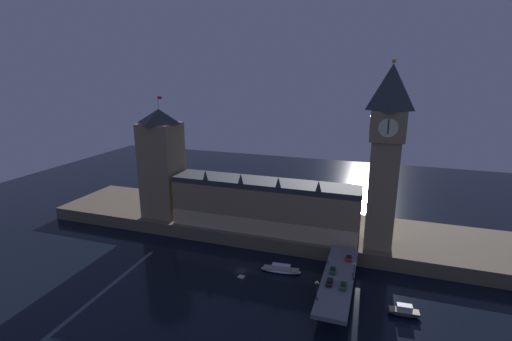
% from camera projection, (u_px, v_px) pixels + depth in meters
% --- Properties ---
extents(ground_plane, '(400.00, 400.00, 0.00)m').
position_uv_depth(ground_plane, '(241.00, 271.00, 143.10)').
color(ground_plane, black).
extents(embankment, '(220.00, 42.00, 5.98)m').
position_uv_depth(embankment, '(270.00, 225.00, 178.01)').
color(embankment, brown).
rests_on(embankment, ground_plane).
extents(parliament_hall, '(83.13, 16.53, 26.64)m').
position_uv_depth(parliament_hall, '(264.00, 205.00, 164.85)').
color(parliament_hall, '#8E7A56').
rests_on(parliament_hall, embankment).
extents(clock_tower, '(13.05, 13.16, 73.05)m').
position_uv_depth(clock_tower, '(386.00, 153.00, 140.86)').
color(clock_tower, '#8E7A56').
rests_on(clock_tower, embankment).
extents(victoria_tower, '(16.99, 16.99, 57.81)m').
position_uv_depth(victoria_tower, '(162.00, 163.00, 178.29)').
color(victoria_tower, '#8E7A56').
rests_on(victoria_tower, embankment).
extents(bridge, '(10.25, 46.00, 7.42)m').
position_uv_depth(bridge, '(338.00, 283.00, 125.66)').
color(bridge, slate).
rests_on(bridge, ground_plane).
extents(car_northbound_lead, '(1.93, 4.16, 1.58)m').
position_uv_depth(car_northbound_lead, '(333.00, 270.00, 127.75)').
color(car_northbound_lead, '#235633').
rests_on(car_northbound_lead, bridge).
extents(car_northbound_trail, '(1.98, 4.75, 1.46)m').
position_uv_depth(car_northbound_trail, '(329.00, 282.00, 120.67)').
color(car_northbound_trail, black).
rests_on(car_northbound_trail, bridge).
extents(car_southbound_lead, '(2.07, 4.42, 1.50)m').
position_uv_depth(car_southbound_lead, '(343.00, 286.00, 118.57)').
color(car_southbound_lead, '#235633').
rests_on(car_southbound_lead, bridge).
extents(car_southbound_trail, '(2.11, 3.90, 1.57)m').
position_uv_depth(car_southbound_trail, '(349.00, 258.00, 136.15)').
color(car_southbound_trail, red).
rests_on(car_southbound_trail, bridge).
extents(pedestrian_near_rail, '(0.38, 0.38, 1.81)m').
position_uv_depth(pedestrian_near_rail, '(317.00, 298.00, 111.88)').
color(pedestrian_near_rail, black).
rests_on(pedestrian_near_rail, bridge).
extents(pedestrian_mid_walk, '(0.38, 0.38, 1.78)m').
position_uv_depth(pedestrian_mid_walk, '(353.00, 274.00, 125.07)').
color(pedestrian_mid_walk, black).
rests_on(pedestrian_mid_walk, bridge).
extents(pedestrian_far_rail, '(0.38, 0.38, 1.57)m').
position_uv_depth(pedestrian_far_rail, '(328.00, 262.00, 133.17)').
color(pedestrian_far_rail, black).
rests_on(pedestrian_far_rail, bridge).
extents(street_lamp_near, '(1.34, 0.60, 5.92)m').
position_uv_depth(street_lamp_near, '(317.00, 288.00, 112.17)').
color(street_lamp_near, '#2D3333').
rests_on(street_lamp_near, bridge).
extents(street_lamp_mid, '(1.34, 0.60, 6.26)m').
position_uv_depth(street_lamp_mid, '(354.00, 269.00, 122.53)').
color(street_lamp_mid, '#2D3333').
rests_on(street_lamp_mid, bridge).
extents(boat_upstream, '(15.81, 5.43, 3.14)m').
position_uv_depth(boat_upstream, '(281.00, 269.00, 141.86)').
color(boat_upstream, white).
rests_on(boat_upstream, ground_plane).
extents(boat_downstream, '(10.42, 4.46, 3.71)m').
position_uv_depth(boat_downstream, '(404.00, 312.00, 116.58)').
color(boat_downstream, '#28282D').
rests_on(boat_downstream, ground_plane).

